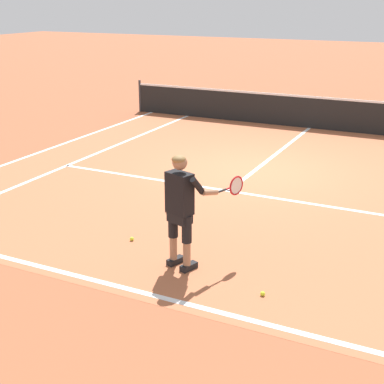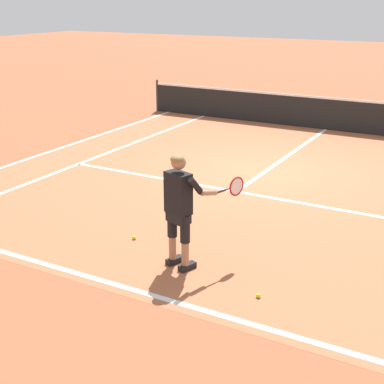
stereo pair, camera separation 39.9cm
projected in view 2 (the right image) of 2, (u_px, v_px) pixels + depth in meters
The scene contains 11 objects.
ground_plane at pixel (266, 171), 12.68m from camera, with size 80.00×80.00×0.00m, color #9E5133.
court_inner_surface at pixel (256, 178), 12.20m from camera, with size 10.98×11.15×0.00m, color #B2603D.
line_baseline at pixel (106, 282), 7.77m from camera, with size 10.98×0.10×0.01m, color white.
line_service at pixel (236, 192), 11.36m from camera, with size 8.23×0.10×0.01m, color white.
line_centre_service at pixel (289, 155), 14.00m from camera, with size 0.10×6.40×0.01m, color white.
line_singles_left at pixel (105, 154), 14.08m from camera, with size 0.10×10.75×0.01m, color white.
line_doubles_left at pixel (63, 147), 14.71m from camera, with size 0.10×10.75×0.01m, color white.
tennis_net at pixel (327, 113), 16.47m from camera, with size 11.96×0.08×1.07m.
tennis_player at pixel (180, 204), 7.89m from camera, with size 0.91×1.02×1.71m.
tennis_ball_near_feet at pixel (134, 238), 9.12m from camera, with size 0.07×0.07×0.07m, color #CCE02D.
tennis_ball_by_baseline at pixel (258, 295), 7.36m from camera, with size 0.07×0.07×0.07m, color #CCE02D.
Camera 2 is at (4.39, -11.41, 3.77)m, focal length 52.10 mm.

